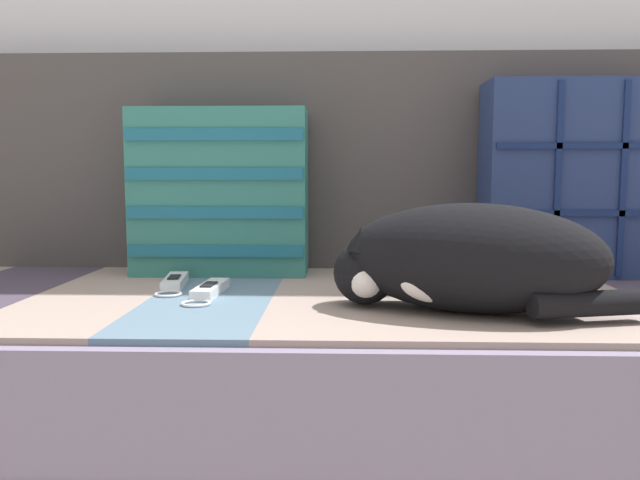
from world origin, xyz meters
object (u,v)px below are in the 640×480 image
object	(u,v)px
throw_pillow_quilted	(578,179)
game_remote_far	(175,282)
throw_pillow_striped	(221,192)
game_remote_near	(209,290)
sleeping_cat	(462,261)
couch	(333,384)

from	to	relation	value
throw_pillow_quilted	game_remote_far	bearing A→B (deg)	-168.30
throw_pillow_striped	game_remote_near	xyz separation A→B (m)	(0.02, -0.24, -0.17)
sleeping_cat	throw_pillow_quilted	bearing A→B (deg)	50.00
couch	sleeping_cat	world-z (taller)	sleeping_cat
game_remote_far	game_remote_near	bearing A→B (deg)	-42.70
throw_pillow_quilted	sleeping_cat	world-z (taller)	throw_pillow_quilted
throw_pillow_quilted	game_remote_far	distance (m)	0.85
sleeping_cat	game_remote_near	world-z (taller)	sleeping_cat
couch	game_remote_far	xyz separation A→B (m)	(-0.30, 0.01, 0.19)
couch	game_remote_far	world-z (taller)	game_remote_far
couch	throw_pillow_striped	xyz separation A→B (m)	(-0.24, 0.18, 0.36)
sleeping_cat	throw_pillow_striped	bearing A→B (deg)	140.50
game_remote_near	throw_pillow_striped	bearing A→B (deg)	95.62
couch	throw_pillow_quilted	xyz separation A→B (m)	(0.51, 0.18, 0.38)
throw_pillow_quilted	sleeping_cat	bearing A→B (deg)	-130.00
couch	throw_pillow_quilted	bearing A→B (deg)	19.39
couch	game_remote_far	distance (m)	0.36
couch	throw_pillow_quilted	distance (m)	0.66
throw_pillow_quilted	throw_pillow_striped	xyz separation A→B (m)	(-0.75, -0.00, -0.03)
couch	sleeping_cat	size ratio (longest dim) A/B	4.39
game_remote_near	game_remote_far	bearing A→B (deg)	137.30
sleeping_cat	couch	bearing A→B (deg)	136.86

